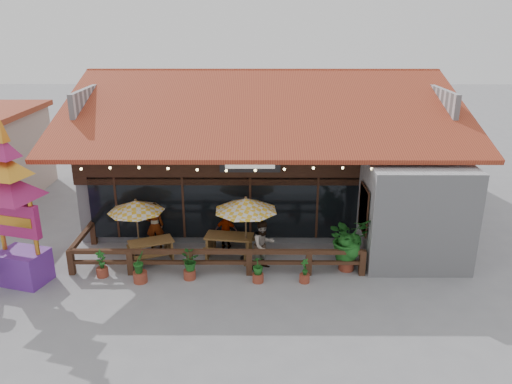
{
  "coord_description": "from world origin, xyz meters",
  "views": [
    {
      "loc": [
        -0.2,
        -15.51,
        8.25
      ],
      "look_at": [
        -0.28,
        1.5,
        2.26
      ],
      "focal_mm": 35.0,
      "sensor_mm": 36.0,
      "label": 1
    }
  ],
  "objects_px": {
    "umbrella_left": "(136,206)",
    "picnic_table_left": "(151,247)",
    "thai_sign_tower": "(11,192)",
    "umbrella_right": "(246,205)",
    "tropical_plant": "(348,240)",
    "picnic_table_right": "(229,242)"
  },
  "relations": [
    {
      "from": "umbrella_left",
      "to": "umbrella_right",
      "type": "relative_size",
      "value": 0.87
    },
    {
      "from": "picnic_table_right",
      "to": "thai_sign_tower",
      "type": "xyz_separation_m",
      "value": [
        -6.59,
        -1.91,
        2.59
      ]
    },
    {
      "from": "umbrella_left",
      "to": "picnic_table_left",
      "type": "distance_m",
      "value": 1.55
    },
    {
      "from": "umbrella_left",
      "to": "umbrella_right",
      "type": "height_order",
      "value": "umbrella_right"
    },
    {
      "from": "umbrella_left",
      "to": "picnic_table_left",
      "type": "xyz_separation_m",
      "value": [
        0.54,
        -0.43,
        -1.39
      ]
    },
    {
      "from": "thai_sign_tower",
      "to": "umbrella_right",
      "type": "bearing_deg",
      "value": 13.02
    },
    {
      "from": "umbrella_left",
      "to": "tropical_plant",
      "type": "xyz_separation_m",
      "value": [
        7.4,
        -1.12,
        -0.76
      ]
    },
    {
      "from": "thai_sign_tower",
      "to": "tropical_plant",
      "type": "xyz_separation_m",
      "value": [
        10.69,
        0.9,
        -2.02
      ]
    },
    {
      "from": "umbrella_left",
      "to": "tropical_plant",
      "type": "distance_m",
      "value": 7.52
    },
    {
      "from": "thai_sign_tower",
      "to": "tropical_plant",
      "type": "relative_size",
      "value": 3.02
    },
    {
      "from": "thai_sign_tower",
      "to": "picnic_table_left",
      "type": "bearing_deg",
      "value": 22.57
    },
    {
      "from": "picnic_table_left",
      "to": "picnic_table_right",
      "type": "distance_m",
      "value": 2.78
    },
    {
      "from": "picnic_table_left",
      "to": "tropical_plant",
      "type": "bearing_deg",
      "value": -5.72
    },
    {
      "from": "umbrella_left",
      "to": "picnic_table_left",
      "type": "relative_size",
      "value": 1.27
    },
    {
      "from": "umbrella_right",
      "to": "picnic_table_left",
      "type": "xyz_separation_m",
      "value": [
        -3.38,
        -0.08,
        -1.59
      ]
    },
    {
      "from": "picnic_table_right",
      "to": "umbrella_left",
      "type": "bearing_deg",
      "value": 177.98
    },
    {
      "from": "picnic_table_left",
      "to": "tropical_plant",
      "type": "distance_m",
      "value": 6.92
    },
    {
      "from": "umbrella_left",
      "to": "picnic_table_right",
      "type": "xyz_separation_m",
      "value": [
        3.3,
        -0.12,
        -1.34
      ]
    },
    {
      "from": "picnic_table_left",
      "to": "thai_sign_tower",
      "type": "relative_size",
      "value": 0.33
    },
    {
      "from": "picnic_table_left",
      "to": "tropical_plant",
      "type": "height_order",
      "value": "tropical_plant"
    },
    {
      "from": "umbrella_left",
      "to": "tropical_plant",
      "type": "height_order",
      "value": "umbrella_left"
    },
    {
      "from": "picnic_table_left",
      "to": "umbrella_right",
      "type": "bearing_deg",
      "value": 1.3
    }
  ]
}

